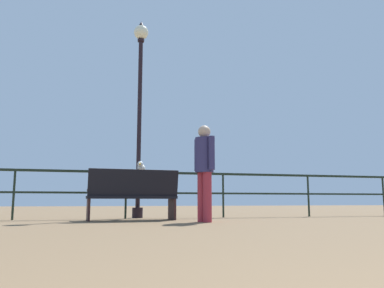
{
  "coord_description": "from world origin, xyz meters",
  "views": [
    {
      "loc": [
        -0.85,
        0.72,
        0.36
      ],
      "look_at": [
        1.29,
        8.4,
        1.54
      ],
      "focal_mm": 36.25,
      "sensor_mm": 36.0,
      "label": 1
    }
  ],
  "objects_px": {
    "bench_near_left": "(133,193)",
    "seagull_on_rail": "(141,167)",
    "person_by_bench": "(204,166)",
    "lamppost_center": "(140,91)"
  },
  "relations": [
    {
      "from": "bench_near_left",
      "to": "seagull_on_rail",
      "type": "bearing_deg",
      "value": 72.32
    },
    {
      "from": "person_by_bench",
      "to": "seagull_on_rail",
      "type": "distance_m",
      "value": 1.92
    },
    {
      "from": "bench_near_left",
      "to": "person_by_bench",
      "type": "height_order",
      "value": "person_by_bench"
    },
    {
      "from": "bench_near_left",
      "to": "seagull_on_rail",
      "type": "xyz_separation_m",
      "value": [
        0.26,
        0.83,
        0.57
      ]
    },
    {
      "from": "bench_near_left",
      "to": "person_by_bench",
      "type": "relative_size",
      "value": 1.0
    },
    {
      "from": "seagull_on_rail",
      "to": "bench_near_left",
      "type": "bearing_deg",
      "value": -107.68
    },
    {
      "from": "bench_near_left",
      "to": "lamppost_center",
      "type": "xyz_separation_m",
      "value": [
        0.25,
        1.13,
        2.31
      ]
    },
    {
      "from": "bench_near_left",
      "to": "lamppost_center",
      "type": "distance_m",
      "value": 2.58
    },
    {
      "from": "lamppost_center",
      "to": "person_by_bench",
      "type": "height_order",
      "value": "lamppost_center"
    },
    {
      "from": "lamppost_center",
      "to": "seagull_on_rail",
      "type": "xyz_separation_m",
      "value": [
        0.02,
        -0.3,
        -1.74
      ]
    }
  ]
}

